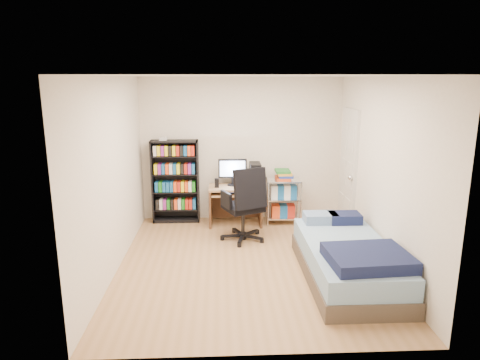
{
  "coord_description": "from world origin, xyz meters",
  "views": [
    {
      "loc": [
        -0.37,
        -5.42,
        2.47
      ],
      "look_at": [
        -0.1,
        0.4,
        1.08
      ],
      "focal_mm": 32.0,
      "sensor_mm": 36.0,
      "label": 1
    }
  ],
  "objects_px": {
    "computer_desk": "(240,189)",
    "media_shelf": "(175,180)",
    "office_chair": "(244,217)",
    "bed": "(348,259)"
  },
  "relations": [
    {
      "from": "computer_desk",
      "to": "media_shelf",
      "type": "bearing_deg",
      "value": 171.33
    },
    {
      "from": "computer_desk",
      "to": "bed",
      "type": "distance_m",
      "value": 2.54
    },
    {
      "from": "computer_desk",
      "to": "bed",
      "type": "bearing_deg",
      "value": -60.31
    },
    {
      "from": "media_shelf",
      "to": "computer_desk",
      "type": "distance_m",
      "value": 1.14
    },
    {
      "from": "media_shelf",
      "to": "computer_desk",
      "type": "relative_size",
      "value": 1.33
    },
    {
      "from": "office_chair",
      "to": "bed",
      "type": "relative_size",
      "value": 0.57
    },
    {
      "from": "media_shelf",
      "to": "office_chair",
      "type": "height_order",
      "value": "media_shelf"
    },
    {
      "from": "media_shelf",
      "to": "bed",
      "type": "distance_m",
      "value": 3.38
    },
    {
      "from": "office_chair",
      "to": "bed",
      "type": "distance_m",
      "value": 1.85
    },
    {
      "from": "office_chair",
      "to": "bed",
      "type": "height_order",
      "value": "office_chair"
    }
  ]
}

